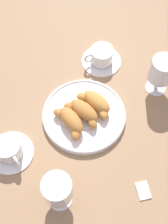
% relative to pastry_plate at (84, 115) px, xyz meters
% --- Properties ---
extents(ground_plane, '(2.20, 2.20, 0.00)m').
position_rel_pastry_plate_xyz_m(ground_plane, '(-0.02, 0.02, -0.01)').
color(ground_plane, '#997551').
extents(pastry_plate, '(0.26, 0.26, 0.02)m').
position_rel_pastry_plate_xyz_m(pastry_plate, '(0.00, 0.00, 0.00)').
color(pastry_plate, white).
rests_on(pastry_plate, ground_plane).
extents(croissant_large, '(0.13, 0.08, 0.04)m').
position_rel_pastry_plate_xyz_m(croissant_large, '(-0.01, -0.04, 0.03)').
color(croissant_large, '#CC893D').
rests_on(croissant_large, pastry_plate).
extents(croissant_small, '(0.13, 0.08, 0.04)m').
position_rel_pastry_plate_xyz_m(croissant_small, '(0.00, 0.00, 0.03)').
color(croissant_small, '#BC7A38').
rests_on(croissant_small, pastry_plate).
extents(croissant_extra, '(0.13, 0.10, 0.04)m').
position_rel_pastry_plate_xyz_m(croissant_extra, '(0.02, 0.05, 0.03)').
color(croissant_extra, '#BC7A38').
rests_on(croissant_extra, pastry_plate).
extents(coffee_cup_near, '(0.14, 0.14, 0.06)m').
position_rel_pastry_plate_xyz_m(coffee_cup_near, '(0.06, -0.22, 0.02)').
color(coffee_cup_near, white).
rests_on(coffee_cup_near, ground_plane).
extents(coffee_cup_far, '(0.14, 0.14, 0.06)m').
position_rel_pastry_plate_xyz_m(coffee_cup_far, '(0.12, 0.22, 0.02)').
color(coffee_cup_far, white).
rests_on(coffee_cup_far, ground_plane).
extents(juice_glass_left, '(0.08, 0.08, 0.14)m').
position_rel_pastry_plate_xyz_m(juice_glass_left, '(-0.08, 0.25, 0.08)').
color(juice_glass_left, white).
rests_on(juice_glass_left, ground_plane).
extents(juice_glass_right, '(0.08, 0.08, 0.14)m').
position_rel_pastry_plate_xyz_m(juice_glass_right, '(-0.15, -0.22, 0.08)').
color(juice_glass_right, white).
rests_on(juice_glass_right, ground_plane).
extents(sugar_packet, '(0.06, 0.06, 0.01)m').
position_rel_pastry_plate_xyz_m(sugar_packet, '(-0.26, 0.11, -0.01)').
color(sugar_packet, white).
rests_on(sugar_packet, ground_plane).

